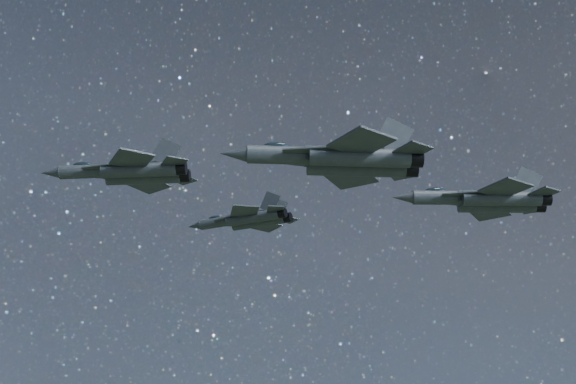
{
  "coord_description": "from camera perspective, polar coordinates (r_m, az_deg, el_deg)",
  "views": [
    {
      "loc": [
        5.69,
        -81.09,
        122.55
      ],
      "look_at": [
        1.53,
        -0.48,
        156.19
      ],
      "focal_mm": 50.0,
      "sensor_mm": 36.0,
      "label": 1
    }
  ],
  "objects": [
    {
      "name": "jet_slot",
      "position": [
        89.22,
        13.91,
        -0.54
      ],
      "size": [
        17.63,
        12.44,
        4.46
      ],
      "rotation": [
        0.0,
        0.0,
        0.07
      ],
      "color": "#333B3F"
    },
    {
      "name": "jet_left",
      "position": [
        102.25,
        -2.9,
        -1.95
      ],
      "size": [
        14.98,
        9.98,
        3.8
      ],
      "rotation": [
        0.0,
        0.0,
        -0.35
      ],
      "color": "#333B3F"
    },
    {
      "name": "jet_lead",
      "position": [
        89.03,
        -11.22,
        1.42
      ],
      "size": [
        17.17,
        12.2,
        4.37
      ],
      "rotation": [
        0.0,
        0.0,
        -0.03
      ],
      "color": "#333B3F"
    },
    {
      "name": "jet_right",
      "position": [
        74.06,
        3.82,
        2.35
      ],
      "size": [
        19.47,
        13.61,
        4.9
      ],
      "rotation": [
        0.0,
        0.0,
        0.11
      ],
      "color": "#333B3F"
    }
  ]
}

